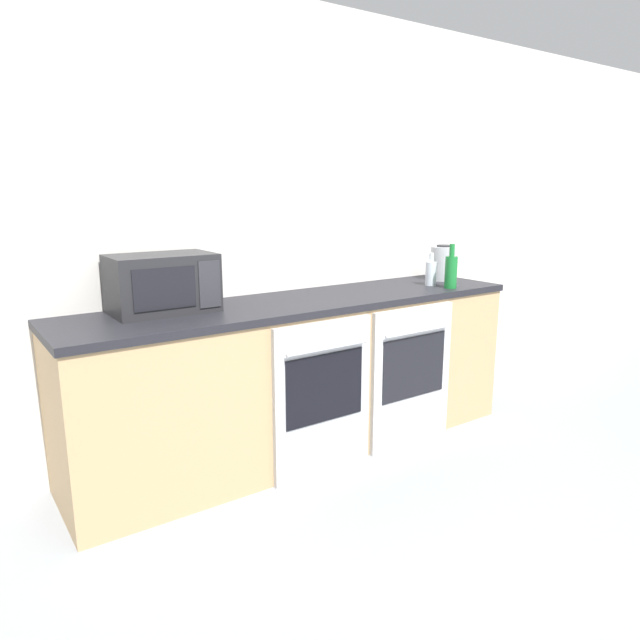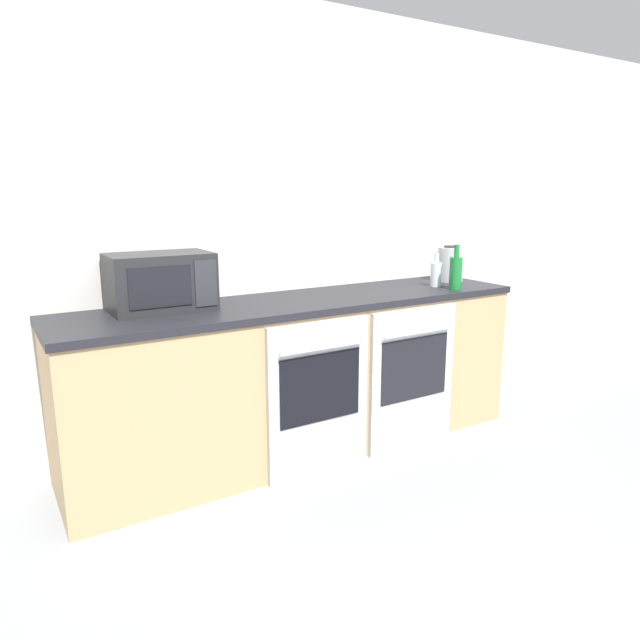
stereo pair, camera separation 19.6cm
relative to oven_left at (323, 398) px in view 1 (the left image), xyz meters
The scene contains 9 objects.
ground_plane 1.48m from the oven_left, 86.64° to the right, with size 16.00×16.00×0.00m, color gray.
wall_back 1.09m from the oven_left, 82.86° to the left, with size 10.00×0.06×2.60m.
counter_back 0.34m from the oven_left, 75.65° to the left, with size 2.75×0.64×0.91m.
oven_left is the anchor object (origin of this frame).
oven_right 0.65m from the oven_left, ahead, with size 0.61×0.06×0.86m.
microwave 1.03m from the oven_left, 147.41° to the left, with size 0.51×0.33×0.30m.
bottle_clear 1.21m from the oven_left, 14.09° to the left, with size 0.07×0.07×0.21m.
bottle_green 1.22m from the oven_left, ahead, with size 0.08×0.08×0.28m.
kettle 1.46m from the oven_left, 16.41° to the left, with size 0.18×0.18×0.24m.
Camera 1 is at (-1.75, -0.94, 1.52)m, focal length 32.00 mm.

